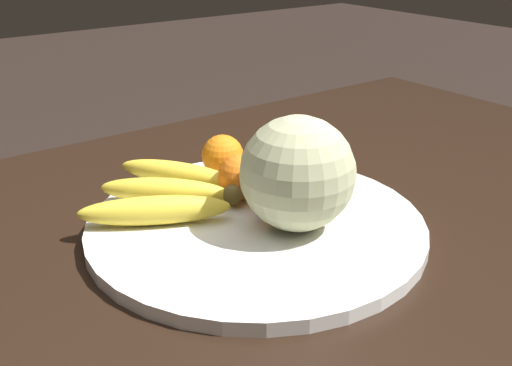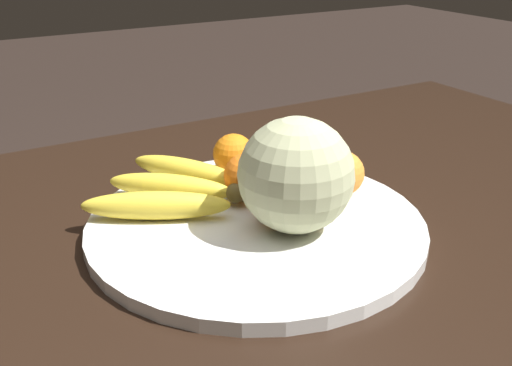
{
  "view_description": "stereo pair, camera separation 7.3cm",
  "coord_description": "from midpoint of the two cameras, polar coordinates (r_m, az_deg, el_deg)",
  "views": [
    {
      "loc": [
        -0.34,
        -0.5,
        1.11
      ],
      "look_at": [
        0.06,
        0.04,
        0.82
      ],
      "focal_mm": 42.0,
      "sensor_mm": 36.0,
      "label": 1
    },
    {
      "loc": [
        -0.28,
        -0.54,
        1.11
      ],
      "look_at": [
        0.06,
        0.04,
        0.82
      ],
      "focal_mm": 42.0,
      "sensor_mm": 36.0,
      "label": 2
    }
  ],
  "objects": [
    {
      "name": "melon",
      "position": [
        0.71,
        6.84,
        0.66
      ],
      "size": [
        0.14,
        0.14,
        0.14
      ],
      "color": "#B2B789",
      "rests_on": "fruit_bowl"
    },
    {
      "name": "orange_back_left",
      "position": [
        0.81,
        7.06,
        0.56
      ],
      "size": [
        0.06,
        0.06,
        0.06
      ],
      "color": "orange",
      "rests_on": "fruit_bowl"
    },
    {
      "name": "orange_top_small",
      "position": [
        0.82,
        10.72,
        0.86
      ],
      "size": [
        0.06,
        0.06,
        0.06
      ],
      "color": "orange",
      "rests_on": "fruit_bowl"
    },
    {
      "name": "orange_front_right",
      "position": [
        0.84,
        3.91,
        1.85
      ],
      "size": [
        0.06,
        0.06,
        0.06
      ],
      "color": "orange",
      "rests_on": "fruit_bowl"
    },
    {
      "name": "orange_mid_center",
      "position": [
        0.86,
        8.28,
        2.06
      ],
      "size": [
        0.06,
        0.06,
        0.06
      ],
      "color": "orange",
      "rests_on": "fruit_bowl"
    },
    {
      "name": "kitchen_table",
      "position": [
        0.75,
        0.7,
        -12.87
      ],
      "size": [
        1.63,
        0.99,
        0.75
      ],
      "color": "black",
      "rests_on": "ground_plane"
    },
    {
      "name": "produce_tag",
      "position": [
        0.84,
        1.04,
        -0.37
      ],
      "size": [
        0.09,
        0.05,
        0.0
      ],
      "rotation": [
        0.0,
        0.0,
        0.24
      ],
      "color": "white",
      "rests_on": "fruit_bowl"
    },
    {
      "name": "fruit_bowl",
      "position": [
        0.76,
        2.77,
        -4.05
      ],
      "size": [
        0.42,
        0.42,
        0.02
      ],
      "color": "white",
      "rests_on": "kitchen_table"
    },
    {
      "name": "banana_bunch",
      "position": [
        0.8,
        -5.39,
        -0.53
      ],
      "size": [
        0.23,
        0.23,
        0.04
      ],
      "rotation": [
        0.0,
        0.0,
        8.68
      ],
      "color": "brown",
      "rests_on": "fruit_bowl"
    },
    {
      "name": "orange_back_right",
      "position": [
        0.87,
        0.24,
        2.7
      ],
      "size": [
        0.06,
        0.06,
        0.06
      ],
      "color": "orange",
      "rests_on": "fruit_bowl"
    },
    {
      "name": "orange_front_left",
      "position": [
        0.8,
        1.72,
        0.63
      ],
      "size": [
        0.06,
        0.06,
        0.06
      ],
      "color": "orange",
      "rests_on": "fruit_bowl"
    }
  ]
}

